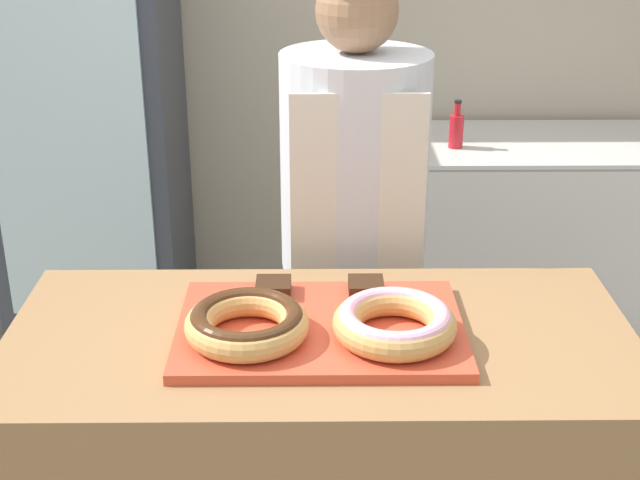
# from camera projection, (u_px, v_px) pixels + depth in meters

# --- Properties ---
(serving_tray) EXTENTS (0.62, 0.42, 0.02)m
(serving_tray) POSITION_uv_depth(u_px,v_px,m) (320.00, 329.00, 1.95)
(serving_tray) COLOR #D84C33
(serving_tray) RESTS_ON display_counter
(donut_chocolate_glaze) EXTENTS (0.26, 0.26, 0.07)m
(donut_chocolate_glaze) POSITION_uv_depth(u_px,v_px,m) (247.00, 322.00, 1.87)
(donut_chocolate_glaze) COLOR tan
(donut_chocolate_glaze) RESTS_ON serving_tray
(donut_light_glaze) EXTENTS (0.26, 0.26, 0.07)m
(donut_light_glaze) POSITION_uv_depth(u_px,v_px,m) (395.00, 321.00, 1.87)
(donut_light_glaze) COLOR tan
(donut_light_glaze) RESTS_ON serving_tray
(brownie_back_left) EXTENTS (0.08, 0.08, 0.03)m
(brownie_back_left) POSITION_uv_depth(u_px,v_px,m) (273.00, 287.00, 2.07)
(brownie_back_left) COLOR #382111
(brownie_back_left) RESTS_ON serving_tray
(brownie_back_right) EXTENTS (0.08, 0.08, 0.03)m
(brownie_back_right) POSITION_uv_depth(u_px,v_px,m) (366.00, 287.00, 2.07)
(brownie_back_right) COLOR #382111
(brownie_back_right) RESTS_ON serving_tray
(baker_person) EXTENTS (0.41, 0.41, 1.67)m
(baker_person) POSITION_uv_depth(u_px,v_px,m) (353.00, 243.00, 2.54)
(baker_person) COLOR #4C4C51
(baker_person) RESTS_ON ground_plane
(beverage_fridge) EXTENTS (0.71, 0.64, 1.86)m
(beverage_fridge) POSITION_uv_depth(u_px,v_px,m) (87.00, 118.00, 3.55)
(beverage_fridge) COLOR #333842
(beverage_fridge) RESTS_ON ground_plane
(chest_freezer) EXTENTS (1.09, 0.63, 0.83)m
(chest_freezer) POSITION_uv_depth(u_px,v_px,m) (535.00, 234.00, 3.77)
(chest_freezer) COLOR silver
(chest_freezer) RESTS_ON ground_plane
(bottle_red) EXTENTS (0.06, 0.06, 0.19)m
(bottle_red) POSITION_uv_depth(u_px,v_px,m) (456.00, 129.00, 3.50)
(bottle_red) COLOR red
(bottle_red) RESTS_ON chest_freezer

